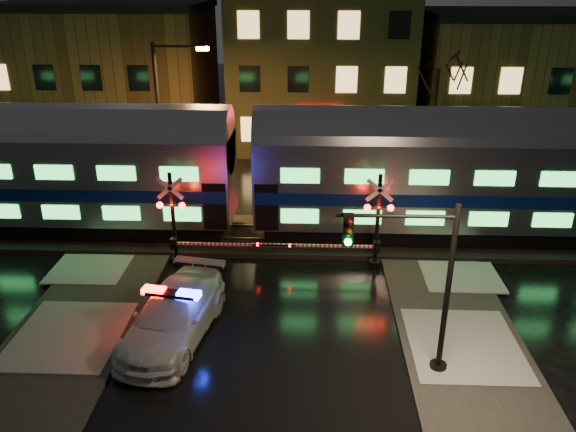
# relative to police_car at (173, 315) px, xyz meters

# --- Properties ---
(ground) EXTENTS (120.00, 120.00, 0.00)m
(ground) POSITION_rel_police_car_xyz_m (3.00, 2.74, -0.81)
(ground) COLOR black
(ground) RESTS_ON ground
(ballast) EXTENTS (90.00, 4.20, 0.24)m
(ballast) POSITION_rel_police_car_xyz_m (3.00, 7.74, -0.69)
(ballast) COLOR black
(ballast) RESTS_ON ground
(sidewalk_left) EXTENTS (4.00, 20.00, 0.12)m
(sidewalk_left) POSITION_rel_police_car_xyz_m (-3.50, -3.26, -0.75)
(sidewalk_left) COLOR #2D2D2D
(sidewalk_left) RESTS_ON ground
(sidewalk_right) EXTENTS (4.00, 20.00, 0.12)m
(sidewalk_right) POSITION_rel_police_car_xyz_m (9.50, -3.26, -0.75)
(sidewalk_right) COLOR #2D2D2D
(sidewalk_right) RESTS_ON ground
(building_left) EXTENTS (14.00, 10.00, 9.00)m
(building_left) POSITION_rel_police_car_xyz_m (-10.00, 24.74, 3.69)
(building_left) COLOR brown
(building_left) RESTS_ON ground
(building_mid) EXTENTS (12.00, 11.00, 11.50)m
(building_mid) POSITION_rel_police_car_xyz_m (5.00, 25.24, 4.94)
(building_mid) COLOR brown
(building_mid) RESTS_ON ground
(building_right) EXTENTS (12.00, 10.00, 8.50)m
(building_right) POSITION_rel_police_car_xyz_m (18.00, 24.74, 3.44)
(building_right) COLOR brown
(building_right) RESTS_ON ground
(train) EXTENTS (51.00, 3.12, 5.92)m
(train) POSITION_rel_police_car_xyz_m (1.53, 7.73, 2.57)
(train) COLOR black
(train) RESTS_ON ballast
(police_car) EXTENTS (3.16, 5.85, 1.79)m
(police_car) POSITION_rel_police_car_xyz_m (0.00, 0.00, 0.00)
(police_car) COLOR silver
(police_car) RESTS_ON ground
(crossing_signal_right) EXTENTS (5.72, 0.65, 4.05)m
(crossing_signal_right) POSITION_rel_police_car_xyz_m (6.80, 5.04, 0.86)
(crossing_signal_right) COLOR black
(crossing_signal_right) RESTS_ON ground
(crossing_signal_left) EXTENTS (5.65, 0.65, 4.00)m
(crossing_signal_left) POSITION_rel_police_car_xyz_m (-0.73, 5.04, 0.84)
(crossing_signal_left) COLOR black
(crossing_signal_left) RESTS_ON ground
(traffic_light) EXTENTS (3.56, 0.67, 5.50)m
(traffic_light) POSITION_rel_police_car_xyz_m (7.56, -1.50, 2.11)
(traffic_light) COLOR black
(traffic_light) RESTS_ON ground
(streetlight) EXTENTS (2.76, 0.29, 8.25)m
(streetlight) POSITION_rel_police_car_xyz_m (-2.83, 11.74, 3.94)
(streetlight) COLOR black
(streetlight) RESTS_ON ground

